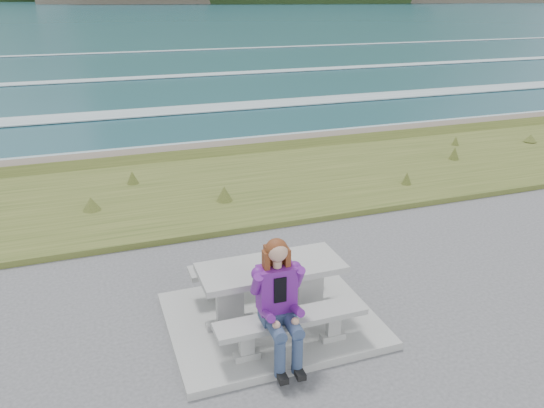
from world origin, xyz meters
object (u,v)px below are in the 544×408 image
seated_woman (281,320)px  bench_seaward (254,268)px  bench_landward (291,323)px  picnic_table (271,277)px

seated_woman → bench_seaward: bearing=84.9°
bench_landward → bench_seaward: same height
picnic_table → seated_woman: seated_woman is taller
picnic_table → bench_seaward: bearing=90.0°
picnic_table → seated_woman: (-0.18, -0.84, -0.05)m
bench_seaward → seated_woman: (-0.18, -1.54, 0.18)m
bench_seaward → seated_woman: size_ratio=1.25×
picnic_table → seated_woman: bearing=-102.1°
bench_seaward → bench_landward: bearing=-90.0°
bench_seaward → picnic_table: bearing=-90.0°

